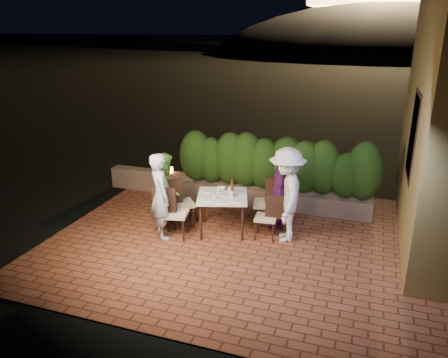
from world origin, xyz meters
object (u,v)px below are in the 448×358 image
at_px(beer_bottle, 232,187).
at_px(chair_right_front, 266,217).
at_px(bowl, 221,189).
at_px(diner_purple, 280,190).
at_px(parapet_lamp, 171,170).
at_px(chair_left_front, 175,213).
at_px(diner_blue, 161,196).
at_px(chair_left_back, 182,202).
at_px(dining_table, 222,213).
at_px(chair_right_back, 266,202).
at_px(diner_white, 286,195).
at_px(diner_green, 166,190).

bearing_deg(beer_bottle, chair_right_front, -6.76).
xyz_separation_m(bowl, diner_purple, (1.12, 0.30, 0.00)).
height_order(diner_purple, parapet_lamp, diner_purple).
height_order(chair_left_front, parapet_lamp, chair_left_front).
bearing_deg(chair_right_front, diner_purple, -107.97).
bearing_deg(chair_left_front, diner_blue, -172.92).
xyz_separation_m(beer_bottle, chair_left_back, (-1.02, -0.11, -0.41)).
bearing_deg(parapet_lamp, dining_table, -40.74).
bearing_deg(diner_purple, parapet_lamp, -118.01).
height_order(chair_left_front, chair_left_back, chair_left_back).
bearing_deg(diner_purple, diner_blue, -68.13).
distance_m(chair_right_front, diner_blue, 2.01).
height_order(chair_right_back, diner_white, diner_white).
xyz_separation_m(chair_left_back, diner_blue, (-0.16, -0.57, 0.33)).
distance_m(chair_right_back, diner_blue, 2.08).
bearing_deg(chair_left_front, dining_table, 22.47).
xyz_separation_m(diner_green, diner_white, (2.38, 0.13, 0.14)).
height_order(chair_right_front, diner_white, diner_white).
xyz_separation_m(chair_right_front, diner_green, (-2.02, -0.08, 0.32)).
bearing_deg(beer_bottle, chair_left_back, -173.84).
bearing_deg(chair_right_front, parapet_lamp, -35.76).
bearing_deg(chair_right_front, dining_table, -4.94).
height_order(diner_white, parapet_lamp, diner_white).
bearing_deg(chair_right_back, chair_right_front, 91.57).
bearing_deg(diner_white, beer_bottle, -104.61).
bearing_deg(beer_bottle, diner_white, -1.53).
xyz_separation_m(chair_left_back, diner_green, (-0.30, -0.05, 0.25)).
distance_m(chair_right_front, parapet_lamp, 3.16).
bearing_deg(bowl, chair_left_back, -156.95).
bearing_deg(chair_right_front, diner_white, -176.71).
bearing_deg(bowl, parapet_lamp, 142.97).
bearing_deg(bowl, chair_right_front, -16.00).
relative_size(bowl, diner_white, 0.10).
distance_m(bowl, chair_right_back, 0.92).
height_order(dining_table, chair_left_front, chair_left_front).
distance_m(dining_table, chair_right_front, 0.87).
xyz_separation_m(diner_purple, parapet_lamp, (-2.85, 1.01, -0.20)).
xyz_separation_m(chair_right_front, parapet_lamp, (-2.72, 1.59, 0.14)).
xyz_separation_m(diner_blue, diner_green, (-0.14, 0.51, -0.07)).
bearing_deg(chair_left_back, parapet_lamp, 83.18).
bearing_deg(diner_white, chair_right_front, -94.35).
relative_size(chair_right_back, diner_green, 0.69).
bearing_deg(diner_white, parapet_lamp, -129.61).
relative_size(dining_table, chair_right_back, 0.91).
bearing_deg(beer_bottle, diner_blue, -150.08).
bearing_deg(diner_blue, dining_table, -100.17).
distance_m(beer_bottle, diner_green, 1.34).
relative_size(dining_table, parapet_lamp, 6.71).
bearing_deg(chair_left_front, chair_right_back, 22.37).
bearing_deg(chair_left_front, diner_purple, 20.87).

